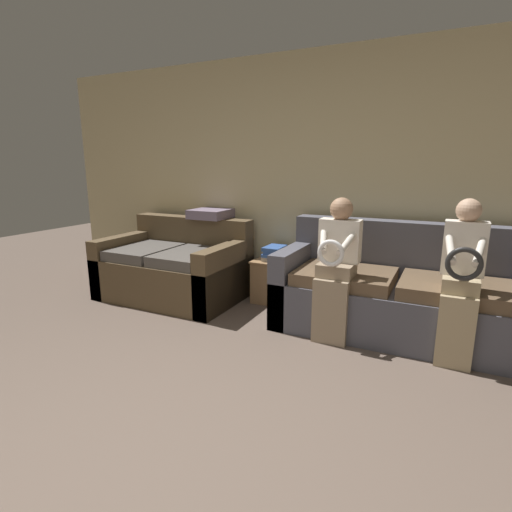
{
  "coord_description": "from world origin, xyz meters",
  "views": [
    {
      "loc": [
        1.13,
        -0.97,
        1.45
      ],
      "look_at": [
        -0.24,
        1.82,
        0.73
      ],
      "focal_mm": 28.0,
      "sensor_mm": 36.0,
      "label": 1
    }
  ],
  "objects_px": {
    "couch_main": "(398,295)",
    "child_right_seated": "(462,275)",
    "side_shelf": "(275,280)",
    "child_left_seated": "(336,263)",
    "book_stack": "(275,253)",
    "throw_pillow": "(211,214)",
    "couch_side": "(175,269)"
  },
  "relations": [
    {
      "from": "couch_main",
      "to": "child_right_seated",
      "type": "distance_m",
      "value": 0.68
    },
    {
      "from": "side_shelf",
      "to": "couch_main",
      "type": "bearing_deg",
      "value": -11.66
    },
    {
      "from": "child_left_seated",
      "to": "book_stack",
      "type": "bearing_deg",
      "value": 142.28
    },
    {
      "from": "child_right_seated",
      "to": "throw_pillow",
      "type": "height_order",
      "value": "child_right_seated"
    },
    {
      "from": "side_shelf",
      "to": "throw_pillow",
      "type": "height_order",
      "value": "throw_pillow"
    },
    {
      "from": "child_right_seated",
      "to": "couch_main",
      "type": "bearing_deg",
      "value": 141.05
    },
    {
      "from": "couch_main",
      "to": "side_shelf",
      "type": "bearing_deg",
      "value": 168.34
    },
    {
      "from": "couch_main",
      "to": "throw_pillow",
      "type": "relative_size",
      "value": 5.08
    },
    {
      "from": "child_left_seated",
      "to": "throw_pillow",
      "type": "relative_size",
      "value": 2.92
    },
    {
      "from": "side_shelf",
      "to": "throw_pillow",
      "type": "distance_m",
      "value": 1.05
    },
    {
      "from": "side_shelf",
      "to": "book_stack",
      "type": "bearing_deg",
      "value": 160.79
    },
    {
      "from": "side_shelf",
      "to": "child_left_seated",
      "type": "bearing_deg",
      "value": -37.75
    },
    {
      "from": "couch_side",
      "to": "book_stack",
      "type": "height_order",
      "value": "couch_side"
    },
    {
      "from": "couch_side",
      "to": "couch_main",
      "type": "bearing_deg",
      "value": 1.76
    },
    {
      "from": "child_left_seated",
      "to": "throw_pillow",
      "type": "distance_m",
      "value": 1.78
    },
    {
      "from": "couch_side",
      "to": "child_right_seated",
      "type": "xyz_separation_m",
      "value": [
        2.81,
        -0.3,
        0.35
      ]
    },
    {
      "from": "couch_main",
      "to": "child_left_seated",
      "type": "bearing_deg",
      "value": -141.08
    },
    {
      "from": "child_right_seated",
      "to": "book_stack",
      "type": "height_order",
      "value": "child_right_seated"
    },
    {
      "from": "book_stack",
      "to": "throw_pillow",
      "type": "distance_m",
      "value": 0.89
    },
    {
      "from": "child_right_seated",
      "to": "couch_side",
      "type": "bearing_deg",
      "value": 173.89
    },
    {
      "from": "side_shelf",
      "to": "couch_side",
      "type": "bearing_deg",
      "value": -162.44
    },
    {
      "from": "book_stack",
      "to": "throw_pillow",
      "type": "xyz_separation_m",
      "value": [
        -0.81,
        0.02,
        0.37
      ]
    },
    {
      "from": "couch_side",
      "to": "child_left_seated",
      "type": "relative_size",
      "value": 1.27
    },
    {
      "from": "couch_side",
      "to": "throw_pillow",
      "type": "bearing_deg",
      "value": 54.35
    },
    {
      "from": "couch_main",
      "to": "couch_side",
      "type": "xyz_separation_m",
      "value": [
        -2.35,
        -0.07,
        -0.02
      ]
    },
    {
      "from": "couch_side",
      "to": "child_right_seated",
      "type": "height_order",
      "value": "child_right_seated"
    },
    {
      "from": "child_right_seated",
      "to": "side_shelf",
      "type": "distance_m",
      "value": 1.91
    },
    {
      "from": "child_right_seated",
      "to": "book_stack",
      "type": "bearing_deg",
      "value": 159.93
    },
    {
      "from": "throw_pillow",
      "to": "couch_main",
      "type": "bearing_deg",
      "value": -7.82
    },
    {
      "from": "couch_side",
      "to": "child_right_seated",
      "type": "bearing_deg",
      "value": -6.11
    },
    {
      "from": "child_right_seated",
      "to": "throw_pillow",
      "type": "xyz_separation_m",
      "value": [
        -2.55,
        0.66,
        0.23
      ]
    },
    {
      "from": "book_stack",
      "to": "child_left_seated",
      "type": "bearing_deg",
      "value": -37.72
    }
  ]
}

